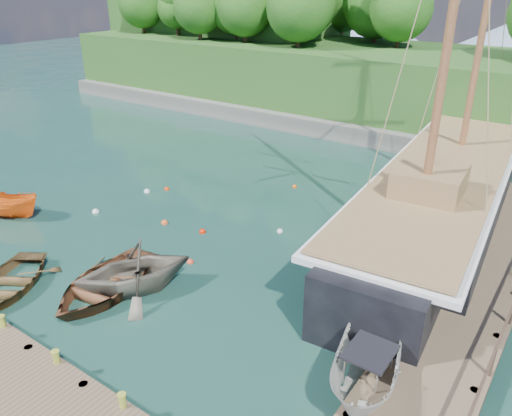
# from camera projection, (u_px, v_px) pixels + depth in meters

# --- Properties ---
(ground) EXTENTS (160.00, 160.00, 0.00)m
(ground) POSITION_uv_depth(u_px,v_px,m) (138.00, 283.00, 20.42)
(ground) COLOR #163832
(ground) RESTS_ON ground
(dock_near) EXTENTS (20.00, 3.20, 1.10)m
(dock_near) POSITION_uv_depth(u_px,v_px,m) (16.00, 395.00, 14.37)
(dock_near) COLOR brown
(dock_near) RESTS_ON ground
(dock_east) EXTENTS (3.20, 24.00, 1.10)m
(dock_east) POSITION_uv_depth(u_px,v_px,m) (477.00, 286.00, 19.42)
(dock_east) COLOR brown
(dock_east) RESTS_ON ground
(bollard_1) EXTENTS (0.26, 0.26, 0.45)m
(bollard_1) POSITION_uv_depth(u_px,v_px,m) (7.00, 341.00, 17.16)
(bollard_1) COLOR olive
(bollard_1) RESTS_ON ground
(bollard_2) EXTENTS (0.26, 0.26, 0.45)m
(bollard_2) POSITION_uv_depth(u_px,v_px,m) (60.00, 377.00, 15.59)
(bollard_2) COLOR olive
(bollard_2) RESTS_ON ground
(rowboat_0) EXTENTS (4.98, 5.37, 0.91)m
(rowboat_0) POSITION_uv_depth(u_px,v_px,m) (10.00, 289.00, 20.01)
(rowboat_0) COLOR brown
(rowboat_0) RESTS_ON ground
(rowboat_1) EXTENTS (5.54, 5.77, 2.35)m
(rowboat_1) POSITION_uv_depth(u_px,v_px,m) (136.00, 291.00, 19.87)
(rowboat_1) COLOR #635C50
(rowboat_1) RESTS_ON ground
(rowboat_2) EXTENTS (4.43, 5.68, 1.07)m
(rowboat_2) POSITION_uv_depth(u_px,v_px,m) (107.00, 292.00, 19.83)
(rowboat_2) COLOR brown
(rowboat_2) RESTS_ON ground
(motorboat_orange) EXTENTS (4.11, 2.84, 1.49)m
(motorboat_orange) POSITION_uv_depth(u_px,v_px,m) (8.00, 217.00, 26.07)
(motorboat_orange) COLOR orange
(motorboat_orange) RESTS_ON ground
(cabin_boat_white) EXTENTS (3.08, 5.31, 1.93)m
(cabin_boat_white) POSITION_uv_depth(u_px,v_px,m) (366.00, 388.00, 15.18)
(cabin_boat_white) COLOR #BBBBB5
(cabin_boat_white) RESTS_ON ground
(schooner) EXTENTS (7.33, 29.97, 22.39)m
(schooner) POSITION_uv_depth(u_px,v_px,m) (440.00, 199.00, 25.01)
(schooner) COLOR black
(schooner) RESTS_ON ground
(mooring_buoy_0) EXTENTS (0.37, 0.37, 0.37)m
(mooring_buoy_0) POSITION_uv_depth(u_px,v_px,m) (96.00, 212.00, 26.52)
(mooring_buoy_0) COLOR silver
(mooring_buoy_0) RESTS_ON ground
(mooring_buoy_1) EXTENTS (0.36, 0.36, 0.36)m
(mooring_buoy_1) POSITION_uv_depth(u_px,v_px,m) (164.00, 223.00, 25.34)
(mooring_buoy_1) COLOR #D7501D
(mooring_buoy_1) RESTS_ON ground
(mooring_buoy_2) EXTENTS (0.33, 0.33, 0.33)m
(mooring_buoy_2) POSITION_uv_depth(u_px,v_px,m) (202.00, 232.00, 24.45)
(mooring_buoy_2) COLOR red
(mooring_buoy_2) RESTS_ON ground
(mooring_buoy_3) EXTENTS (0.29, 0.29, 0.29)m
(mooring_buoy_3) POSITION_uv_depth(u_px,v_px,m) (280.00, 232.00, 24.50)
(mooring_buoy_3) COLOR silver
(mooring_buoy_3) RESTS_ON ground
(mooring_buoy_4) EXTENTS (0.29, 0.29, 0.29)m
(mooring_buoy_4) POSITION_uv_depth(u_px,v_px,m) (167.00, 190.00, 29.39)
(mooring_buoy_4) COLOR red
(mooring_buoy_4) RESTS_ON ground
(mooring_buoy_5) EXTENTS (0.28, 0.28, 0.28)m
(mooring_buoy_5) POSITION_uv_depth(u_px,v_px,m) (295.00, 187.00, 29.70)
(mooring_buoy_5) COLOR #D44905
(mooring_buoy_5) RESTS_ON ground
(mooring_buoy_6) EXTENTS (0.36, 0.36, 0.36)m
(mooring_buoy_6) POSITION_uv_depth(u_px,v_px,m) (147.00, 192.00, 29.04)
(mooring_buoy_6) COLOR silver
(mooring_buoy_6) RESTS_ON ground
(mooring_buoy_7) EXTENTS (0.30, 0.30, 0.30)m
(mooring_buoy_7) POSITION_uv_depth(u_px,v_px,m) (190.00, 263.00, 21.87)
(mooring_buoy_7) COLOR red
(mooring_buoy_7) RESTS_ON ground
(headland) EXTENTS (51.00, 19.31, 12.90)m
(headland) POSITION_uv_depth(u_px,v_px,m) (284.00, 44.00, 48.08)
(headland) COLOR #474744
(headland) RESTS_ON ground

